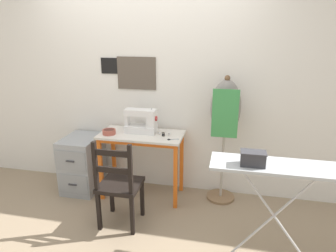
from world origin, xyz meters
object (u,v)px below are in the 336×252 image
Objects in this scene: dress_form at (225,115)px; ironing_board at (280,171)px; thread_spool_far_edge at (169,134)px; thread_spool_mid_table at (163,134)px; fabric_bowl at (109,132)px; filing_cabinet at (83,163)px; thread_spool_near_machine at (159,133)px; wooden_chair at (119,186)px; scissors at (171,139)px; storage_box at (253,158)px; sewing_machine at (142,122)px.

dress_form is 1.03m from ironing_board.
thread_spool_mid_table is at bearing -139.11° from thread_spool_far_edge.
filing_cabinet is at bearing 168.79° from fabric_bowl.
fabric_bowl is at bearing -168.10° from thread_spool_near_machine.
wooden_chair is 0.64× the size of dress_form.
dress_form is at bearing 36.36° from wooden_chair.
storage_box reaches higher than scissors.
thread_spool_far_edge is (0.06, 0.05, -0.00)m from thread_spool_mid_table.
ironing_board is at bearing -34.26° from scissors.
scissors is 1.09m from storage_box.
ironing_board is at bearing -7.93° from wooden_chair.
dress_form reaches higher than thread_spool_near_machine.
scissors reaches higher than filing_cabinet.
thread_spool_near_machine is at bearing 68.01° from wooden_chair.
thread_spool_mid_table is (-0.11, 0.09, 0.02)m from scissors.
dress_form is (1.26, 0.20, 0.22)m from fabric_bowl.
scissors is (0.37, -0.16, -0.12)m from sewing_machine.
ironing_board reaches higher than scissors.
filing_cabinet is 1.80m from dress_form.
sewing_machine is 11.14× the size of thread_spool_far_edge.
sewing_machine is at bearing 174.10° from thread_spool_near_machine.
scissors is at bearing -39.21° from thread_spool_mid_table.
dress_form reaches higher than ironing_board.
scissors is at bearing 137.37° from storage_box.
sewing_machine is at bearing 21.46° from fabric_bowl.
storage_box reaches higher than thread_spool_mid_table.
wooden_chair is (-0.05, -0.65, -0.46)m from sewing_machine.
sewing_machine is 0.29m from thread_spool_mid_table.
fabric_bowl is 4.44× the size of thread_spool_far_edge.
dress_form is at bearing 116.75° from ironing_board.
thread_spool_far_edge is at bearing 142.17° from ironing_board.
sewing_machine reaches higher than thread_spool_mid_table.
fabric_bowl is 0.67m from thread_spool_far_edge.
scissors is 3.01× the size of thread_spool_near_machine.
thread_spool_near_machine is (0.55, 0.12, -0.01)m from fabric_bowl.
scissors is 0.64m from dress_form.
scissors is at bearing -5.49° from filing_cabinet.
thread_spool_mid_table is at bearing 145.23° from ironing_board.
storage_box is (1.91, -0.83, 0.61)m from filing_cabinet.
wooden_chair reaches higher than scissors.
sewing_machine is 1.61m from ironing_board.
filing_cabinet is (-0.41, 0.08, -0.46)m from fabric_bowl.
thread_spool_near_machine reaches higher than filing_cabinet.
fabric_bowl is 3.50× the size of thread_spool_mid_table.
wooden_chair is at bearing -120.65° from thread_spool_far_edge.
thread_spool_mid_table is 0.07m from thread_spool_far_edge.
fabric_bowl is at bearing -11.21° from filing_cabinet.
filing_cabinet is at bearing -175.99° from dress_form.
storage_box is (0.84, -0.86, 0.16)m from thread_spool_far_edge.
filing_cabinet is (-1.12, 0.11, -0.44)m from scissors.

